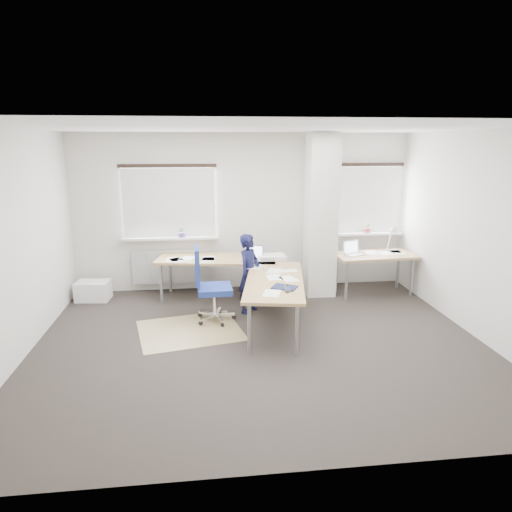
{
  "coord_description": "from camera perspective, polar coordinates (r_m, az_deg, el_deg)",
  "views": [
    {
      "loc": [
        -0.72,
        -5.64,
        2.64
      ],
      "look_at": [
        0.05,
        0.9,
        0.98
      ],
      "focal_mm": 32.0,
      "sensor_mm": 36.0,
      "label": 1
    }
  ],
  "objects": [
    {
      "name": "room_shell",
      "position": [
        6.23,
        1.7,
        5.86
      ],
      "size": [
        6.04,
        5.04,
        2.82
      ],
      "color": "beige",
      "rests_on": "ground"
    },
    {
      "name": "task_chair",
      "position": [
        6.91,
        -5.51,
        -5.59
      ],
      "size": [
        0.62,
        0.61,
        1.14
      ],
      "rotation": [
        0.0,
        0.0,
        0.03
      ],
      "color": "navy",
      "rests_on": "ground"
    },
    {
      "name": "person",
      "position": [
        7.17,
        -0.86,
        -2.19
      ],
      "size": [
        0.51,
        0.55,
        1.26
      ],
      "primitive_type": "imported",
      "rotation": [
        0.0,
        0.0,
        0.95
      ],
      "color": "black",
      "rests_on": "ground"
    },
    {
      "name": "desk_side",
      "position": [
        8.25,
        14.6,
        -0.07
      ],
      "size": [
        1.45,
        0.8,
        1.22
      ],
      "rotation": [
        0.0,
        0.0,
        0.07
      ],
      "color": "olive",
      "rests_on": "ground"
    },
    {
      "name": "white_crate",
      "position": [
        8.31,
        -19.68,
        -4.1
      ],
      "size": [
        0.58,
        0.44,
        0.33
      ],
      "primitive_type": "cube",
      "rotation": [
        0.0,
        0.0,
        -0.11
      ],
      "color": "white",
      "rests_on": "ground"
    },
    {
      "name": "ground",
      "position": [
        6.27,
        0.52,
        -10.79
      ],
      "size": [
        6.0,
        6.0,
        0.0
      ],
      "primitive_type": "plane",
      "color": "#2B2522",
      "rests_on": "ground"
    },
    {
      "name": "desk_main",
      "position": [
        7.13,
        -1.18,
        -1.74
      ],
      "size": [
        2.4,
        2.98,
        0.96
      ],
      "rotation": [
        0.0,
        0.0,
        -0.17
      ],
      "color": "olive",
      "rests_on": "ground"
    },
    {
      "name": "floor_mat",
      "position": [
        6.71,
        -8.26,
        -9.19
      ],
      "size": [
        1.64,
        1.47,
        0.01
      ],
      "primitive_type": "cube",
      "rotation": [
        0.0,
        0.0,
        0.21
      ],
      "color": "#958151",
      "rests_on": "ground"
    }
  ]
}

